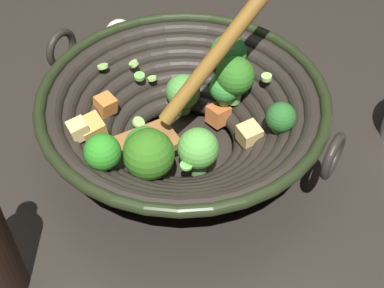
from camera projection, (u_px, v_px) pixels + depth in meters
The scene contains 3 objects.
ground_plane at pixel (184, 152), 0.71m from camera, with size 4.00×4.00×0.00m, color #28231E.
wok at pixel (184, 115), 0.66m from camera, with size 0.35×0.38×0.26m.
garlic_bulb at pixel (120, 34), 0.86m from camera, with size 0.05×0.05×0.05m, color silver.
Camera 1 is at (0.47, 0.11, 0.52)m, focal length 50.81 mm.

